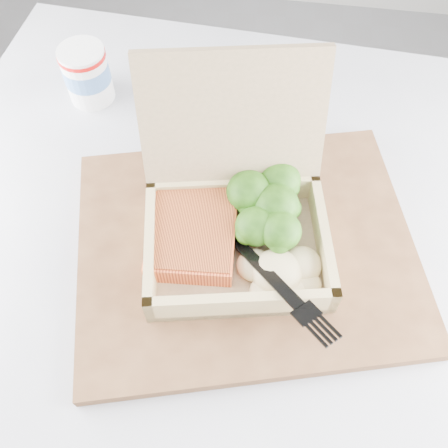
# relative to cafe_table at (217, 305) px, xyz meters

# --- Properties ---
(cafe_table) EXTENTS (0.82, 0.82, 0.72)m
(cafe_table) POSITION_rel_cafe_table_xyz_m (0.00, 0.00, 0.00)
(cafe_table) COLOR black
(cafe_table) RESTS_ON floor
(serving_tray) EXTENTS (0.45, 0.39, 0.02)m
(serving_tray) POSITION_rel_cafe_table_xyz_m (0.04, -0.00, 0.19)
(serving_tray) COLOR brown
(serving_tray) RESTS_ON cafe_table
(takeout_container) EXTENTS (0.23, 0.24, 0.18)m
(takeout_container) POSITION_rel_cafe_table_xyz_m (0.02, 0.01, 0.25)
(takeout_container) COLOR tan
(takeout_container) RESTS_ON serving_tray
(salmon_fillet) EXTENTS (0.10, 0.13, 0.03)m
(salmon_fillet) POSITION_rel_cafe_table_xyz_m (-0.02, -0.01, 0.22)
(salmon_fillet) COLOR orange
(salmon_fillet) RESTS_ON takeout_container
(broccoli_pile) EXTENTS (0.12, 0.12, 0.04)m
(broccoli_pile) POSITION_rel_cafe_table_xyz_m (0.06, 0.03, 0.23)
(broccoli_pile) COLOR #3C7E1C
(broccoli_pile) RESTS_ON takeout_container
(mashed_potatoes) EXTENTS (0.09, 0.07, 0.03)m
(mashed_potatoes) POSITION_rel_cafe_table_xyz_m (0.07, -0.05, 0.23)
(mashed_potatoes) COLOR #D5BE8A
(mashed_potatoes) RESTS_ON takeout_container
(plastic_fork) EXTENTS (0.13, 0.14, 0.03)m
(plastic_fork) POSITION_rel_cafe_table_xyz_m (0.04, -0.04, 0.24)
(plastic_fork) COLOR black
(plastic_fork) RESTS_ON mashed_potatoes
(paper_cup) EXTENTS (0.06, 0.06, 0.08)m
(paper_cup) POSITION_rel_cafe_table_xyz_m (-0.21, 0.21, 0.23)
(paper_cup) COLOR white
(paper_cup) RESTS_ON cafe_table
(receipt) EXTENTS (0.08, 0.13, 0.00)m
(receipt) POSITION_rel_cafe_table_xyz_m (0.05, 0.19, 0.19)
(receipt) COLOR white
(receipt) RESTS_ON cafe_table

